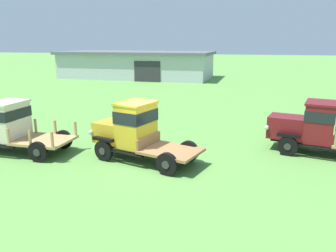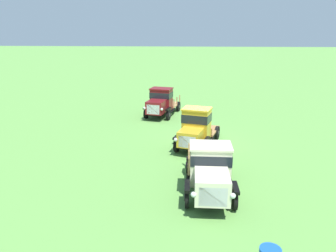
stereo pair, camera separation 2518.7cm
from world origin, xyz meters
The scene contains 4 objects.
ground_plane centered at (0.00, 0.00, 0.00)m, with size 240.00×240.00×0.00m, color #5B9342.
vintage_truck_foreground_near centered at (-6.48, -0.22, 1.13)m, with size 4.88×2.02×2.15m.
vintage_truck_second_in_line centered at (-0.84, 0.32, 1.17)m, with size 4.78×2.77×2.31m.
vintage_truck_midrow_center centered at (6.10, 3.00, 1.13)m, with size 4.87×2.68×2.19m.
Camera 2 is at (-18.41, 0.52, 6.44)m, focal length 35.00 mm.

